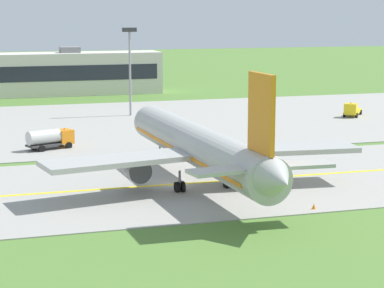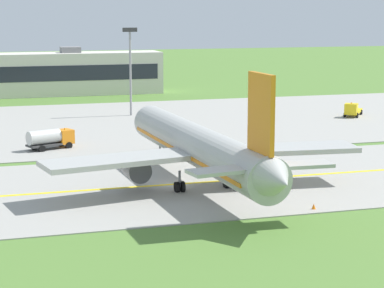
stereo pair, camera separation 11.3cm
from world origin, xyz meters
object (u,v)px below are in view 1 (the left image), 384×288
(service_truck_baggage, at_px, (192,134))
(apron_light_mast, at_px, (130,60))
(service_truck_catering, at_px, (50,138))
(airplane_lead, at_px, (199,147))
(service_truck_pushback, at_px, (352,110))

(service_truck_baggage, relative_size, apron_light_mast, 0.46)
(service_truck_catering, height_order, apron_light_mast, apron_light_mast)
(service_truck_baggage, relative_size, service_truck_catering, 1.06)
(airplane_lead, height_order, service_truck_pushback, airplane_lead)
(service_truck_baggage, distance_m, apron_light_mast, 28.43)
(airplane_lead, height_order, service_truck_baggage, airplane_lead)
(airplane_lead, relative_size, service_truck_pushback, 6.28)
(service_truck_catering, bearing_deg, service_truck_baggage, -0.32)
(service_truck_baggage, xyz_separation_m, service_truck_catering, (-18.90, 0.11, 0.35))
(service_truck_pushback, bearing_deg, service_truck_baggage, -154.76)
(airplane_lead, xyz_separation_m, apron_light_mast, (3.95, 51.85, 5.19))
(service_truck_baggage, bearing_deg, service_truck_pushback, 25.24)
(service_truck_baggage, height_order, service_truck_catering, service_truck_catering)
(airplane_lead, height_order, apron_light_mast, apron_light_mast)
(service_truck_pushback, bearing_deg, airplane_lead, -134.27)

